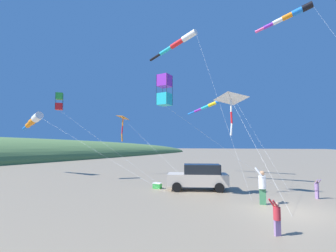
{
  "coord_description": "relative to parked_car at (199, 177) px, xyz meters",
  "views": [
    {
      "loc": [
        0.26,
        13.39,
        3.18
      ],
      "look_at": [
        9.48,
        -6.28,
        5.0
      ],
      "focal_mm": 25.63,
      "sensor_mm": 36.0,
      "label": 1
    }
  ],
  "objects": [
    {
      "name": "kite_windsock_orange_high_right",
      "position": [
        -7.04,
        -12.19,
        16.94
      ],
      "size": [
        9.68,
        14.7,
        18.81
      ],
      "color": "black",
      "rests_on": "ground_plane"
    },
    {
      "name": "parked_car",
      "position": [
        0.0,
        0.0,
        0.0
      ],
      "size": [
        4.68,
        3.24,
        1.85
      ],
      "color": "beige",
      "rests_on": "ground_plane"
    },
    {
      "name": "person_adult_flyer",
      "position": [
        -4.51,
        2.74,
        0.14
      ],
      "size": [
        0.63,
        0.5,
        2.0
      ],
      "color": "#3D7F51",
      "rests_on": "ground_plane"
    },
    {
      "name": "kite_box_small_distant",
      "position": [
        13.13,
        1.27,
        6.4
      ],
      "size": [
        11.4,
        0.88,
        8.15
      ],
      "color": "green",
      "rests_on": "ground_plane"
    },
    {
      "name": "person_child_green_jacket",
      "position": [
        -7.4,
        -0.19,
        -0.3
      ],
      "size": [
        0.42,
        0.43,
        1.2
      ],
      "color": "#8E6B9E",
      "rests_on": "ground_plane"
    },
    {
      "name": "person_bystander_far",
      "position": [
        -5.29,
        7.41,
        -0.25
      ],
      "size": [
        0.46,
        0.44,
        1.29
      ],
      "color": "#8E6B9E",
      "rests_on": "ground_plane"
    },
    {
      "name": "kite_box_red_high_left",
      "position": [
        1.11,
        3.45,
        5.8
      ],
      "size": [
        7.39,
        4.49,
        7.73
      ],
      "color": "purple",
      "rests_on": "ground_plane"
    },
    {
      "name": "kite_windsock_white_trailing",
      "position": [
        2.11,
        -1.28,
        11.03
      ],
      "size": [
        9.23,
        4.21,
        12.65
      ],
      "color": "white",
      "rests_on": "ground_plane"
    },
    {
      "name": "kite_windsock_black_fish_shape",
      "position": [
        1.02,
        -9.49,
        7.09
      ],
      "size": [
        10.76,
        9.05,
        8.81
      ],
      "color": "#1EB7C6",
      "rests_on": "ground_plane"
    },
    {
      "name": "kite_windsock_blue_topmost",
      "position": [
        18.98,
        -0.41,
        5.04
      ],
      "size": [
        20.18,
        3.41,
        6.84
      ],
      "color": "white",
      "rests_on": "ground_plane"
    },
    {
      "name": "kite_delta_green_low_center",
      "position": [
        10.53,
        -5.24,
        5.41
      ],
      "size": [
        11.06,
        6.0,
        6.79
      ],
      "color": "orange",
      "rests_on": "ground_plane"
    },
    {
      "name": "ground_plane",
      "position": [
        -5.76,
        3.63,
        -0.95
      ],
      "size": [
        600.0,
        600.0,
        0.0
      ],
      "primitive_type": "plane",
      "color": "gray"
    },
    {
      "name": "kite_delta_striped_overhead",
      "position": [
        -2.58,
        0.7,
        5.4
      ],
      "size": [
        4.21,
        4.57,
        6.81
      ],
      "color": "white",
      "rests_on": "ground_plane"
    },
    {
      "name": "cooler_box",
      "position": [
        3.0,
        0.77,
        -0.74
      ],
      "size": [
        0.62,
        0.42,
        0.42
      ],
      "color": "green",
      "rests_on": "ground_plane"
    }
  ]
}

